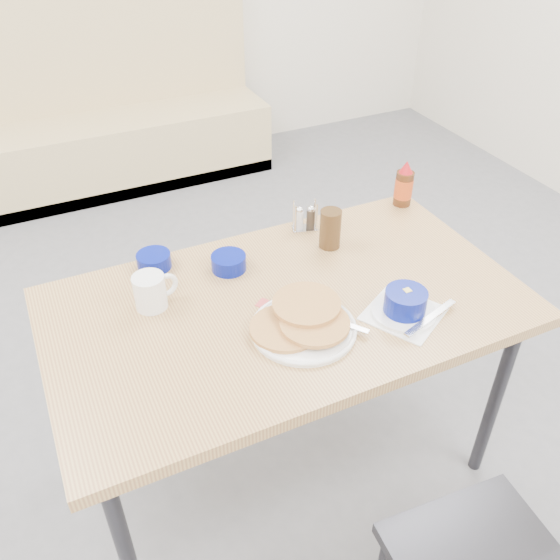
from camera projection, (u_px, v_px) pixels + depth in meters
name	position (u px, v px, depth m)	size (l,w,h in m)	color
ground	(317.00, 515.00, 2.03)	(6.00, 6.00, 0.00)	slate
booth_bench	(116.00, 127.00, 3.83)	(1.90, 0.56, 1.22)	tan
dining_table	(287.00, 318.00, 1.79)	(1.40, 0.80, 0.76)	tan
pancake_plate	(303.00, 323.00, 1.64)	(0.31, 0.29, 0.05)	white
coffee_mug	(151.00, 291.00, 1.71)	(0.14, 0.09, 0.11)	white
grits_setting	(405.00, 305.00, 1.68)	(0.29, 0.27, 0.08)	white
creamer_bowl	(154.00, 261.00, 1.88)	(0.11, 0.11, 0.05)	navy
butter_bowl	(229.00, 262.00, 1.87)	(0.11, 0.11, 0.05)	navy
amber_tumbler	(330.00, 229.00, 1.95)	(0.07, 0.07, 0.13)	#3F2914
condiment_caddy	(305.00, 220.00, 2.05)	(0.10, 0.07, 0.10)	silver
syrup_bottle	(404.00, 186.00, 2.17)	(0.07, 0.07, 0.17)	#47230F
sugar_wrapper	(262.00, 303.00, 1.75)	(0.04, 0.03, 0.00)	#CA4343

